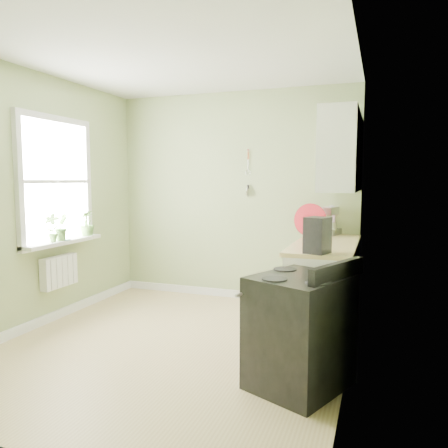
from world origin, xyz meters
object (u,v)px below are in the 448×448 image
(kettle, at_px, (312,227))
(coffee_maker, at_px, (317,236))
(stand_mixer, at_px, (331,221))
(stove, at_px, (300,331))

(kettle, bearing_deg, coffee_maker, -79.90)
(stand_mixer, distance_m, kettle, 0.23)
(kettle, xyz_separation_m, coffee_maker, (0.24, -1.36, 0.06))
(stand_mixer, distance_m, coffee_maker, 1.44)
(stove, distance_m, coffee_maker, 0.97)
(stand_mixer, bearing_deg, kettle, -159.33)
(coffee_maker, bearing_deg, stove, -91.12)
(stove, xyz_separation_m, kettle, (-0.23, 2.10, 0.57))
(kettle, distance_m, coffee_maker, 1.38)
(stove, height_order, coffee_maker, coffee_maker)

